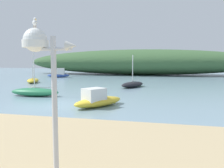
{
  "coord_description": "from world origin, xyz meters",
  "views": [
    {
      "loc": [
        6.97,
        -13.05,
        2.79
      ],
      "look_at": [
        3.05,
        3.72,
        1.01
      ],
      "focal_mm": 37.25,
      "sensor_mm": 36.0,
      "label": 1
    }
  ],
  "objects_px": {
    "motorboat_far_right": "(59,74)",
    "motorboat_inner_mooring": "(97,100)",
    "sailboat_outer_mooring": "(133,84)",
    "sailboat_near_shore": "(35,92)",
    "seagull_on_radar": "(35,22)",
    "sailboat_centre_water": "(33,80)",
    "mast_structure": "(41,53)"
  },
  "relations": [
    {
      "from": "sailboat_centre_water",
      "to": "sailboat_outer_mooring",
      "type": "distance_m",
      "value": 12.83
    },
    {
      "from": "mast_structure",
      "to": "sailboat_centre_water",
      "type": "height_order",
      "value": "mast_structure"
    },
    {
      "from": "sailboat_outer_mooring",
      "to": "mast_structure",
      "type": "bearing_deg",
      "value": -87.94
    },
    {
      "from": "seagull_on_radar",
      "to": "sailboat_near_shore",
      "type": "relative_size",
      "value": 0.05
    },
    {
      "from": "seagull_on_radar",
      "to": "sailboat_centre_water",
      "type": "bearing_deg",
      "value": 122.25
    },
    {
      "from": "motorboat_inner_mooring",
      "to": "sailboat_near_shore",
      "type": "distance_m",
      "value": 6.58
    },
    {
      "from": "motorboat_far_right",
      "to": "sailboat_near_shore",
      "type": "bearing_deg",
      "value": -69.4
    },
    {
      "from": "seagull_on_radar",
      "to": "sailboat_near_shore",
      "type": "height_order",
      "value": "sailboat_near_shore"
    },
    {
      "from": "seagull_on_radar",
      "to": "motorboat_far_right",
      "type": "distance_m",
      "value": 33.28
    },
    {
      "from": "mast_structure",
      "to": "motorboat_far_right",
      "type": "height_order",
      "value": "mast_structure"
    },
    {
      "from": "seagull_on_radar",
      "to": "motorboat_inner_mooring",
      "type": "bearing_deg",
      "value": 98.02
    },
    {
      "from": "sailboat_near_shore",
      "to": "mast_structure",
      "type": "bearing_deg",
      "value": -57.62
    },
    {
      "from": "sailboat_centre_water",
      "to": "sailboat_outer_mooring",
      "type": "relative_size",
      "value": 0.99
    },
    {
      "from": "motorboat_far_right",
      "to": "sailboat_outer_mooring",
      "type": "relative_size",
      "value": 0.98
    },
    {
      "from": "sailboat_near_shore",
      "to": "sailboat_outer_mooring",
      "type": "distance_m",
      "value": 10.05
    },
    {
      "from": "motorboat_far_right",
      "to": "sailboat_near_shore",
      "type": "relative_size",
      "value": 0.75
    },
    {
      "from": "sailboat_centre_water",
      "to": "motorboat_inner_mooring",
      "type": "relative_size",
      "value": 1.04
    },
    {
      "from": "seagull_on_radar",
      "to": "sailboat_centre_water",
      "type": "relative_size",
      "value": 0.07
    },
    {
      "from": "mast_structure",
      "to": "sailboat_outer_mooring",
      "type": "relative_size",
      "value": 0.87
    },
    {
      "from": "motorboat_inner_mooring",
      "to": "sailboat_outer_mooring",
      "type": "xyz_separation_m",
      "value": [
        0.64,
        10.43,
        -0.12
      ]
    },
    {
      "from": "motorboat_far_right",
      "to": "motorboat_inner_mooring",
      "type": "height_order",
      "value": "motorboat_far_right"
    },
    {
      "from": "sailboat_centre_water",
      "to": "motorboat_far_right",
      "type": "relative_size",
      "value": 1.01
    },
    {
      "from": "seagull_on_radar",
      "to": "sailboat_outer_mooring",
      "type": "distance_m",
      "value": 19.36
    },
    {
      "from": "motorboat_far_right",
      "to": "sailboat_outer_mooring",
      "type": "height_order",
      "value": "sailboat_outer_mooring"
    },
    {
      "from": "mast_structure",
      "to": "motorboat_inner_mooring",
      "type": "bearing_deg",
      "value": 98.74
    },
    {
      "from": "seagull_on_radar",
      "to": "motorboat_far_right",
      "type": "relative_size",
      "value": 0.07
    },
    {
      "from": "seagull_on_radar",
      "to": "sailboat_centre_water",
      "type": "height_order",
      "value": "seagull_on_radar"
    },
    {
      "from": "motorboat_inner_mooring",
      "to": "sailboat_outer_mooring",
      "type": "height_order",
      "value": "sailboat_outer_mooring"
    },
    {
      "from": "seagull_on_radar",
      "to": "sailboat_near_shore",
      "type": "xyz_separation_m",
      "value": [
        -7.15,
        11.46,
        -3.27
      ]
    },
    {
      "from": "mast_structure",
      "to": "motorboat_inner_mooring",
      "type": "xyz_separation_m",
      "value": [
        -1.33,
        8.62,
        -2.53
      ]
    },
    {
      "from": "seagull_on_radar",
      "to": "sailboat_outer_mooring",
      "type": "height_order",
      "value": "seagull_on_radar"
    },
    {
      "from": "motorboat_far_right",
      "to": "seagull_on_radar",
      "type": "bearing_deg",
      "value": -64.79
    }
  ]
}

